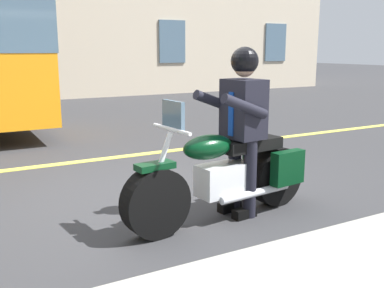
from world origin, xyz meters
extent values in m
plane|color=#333335|center=(0.00, 0.00, 0.00)|extent=(80.00, 80.00, 0.00)
cube|color=#E5DB4C|center=(0.00, -2.00, 0.01)|extent=(60.00, 0.16, 0.01)
cylinder|color=black|center=(0.29, 1.13, 0.33)|extent=(0.68, 0.27, 0.66)
cylinder|color=black|center=(-1.25, 0.96, 0.33)|extent=(0.68, 0.27, 0.66)
cube|color=silver|center=(-0.50, 1.04, 0.42)|extent=(0.59, 0.34, 0.32)
ellipsoid|color=black|center=(-0.31, 1.06, 0.78)|extent=(0.59, 0.34, 0.24)
cube|color=black|center=(-0.85, 1.00, 0.74)|extent=(0.73, 0.35, 0.12)
cube|color=black|center=(-1.22, 1.18, 0.48)|extent=(0.41, 0.16, 0.36)
cube|color=black|center=(-1.18, 0.75, 0.48)|extent=(0.41, 0.16, 0.36)
cylinder|color=silver|center=(0.27, 1.13, 0.60)|extent=(0.35, 0.09, 0.76)
cylinder|color=silver|center=(0.11, 1.11, 1.00)|extent=(0.10, 0.60, 0.04)
cube|color=black|center=(0.29, 1.13, 0.68)|extent=(0.38, 0.20, 0.06)
cylinder|color=silver|center=(-0.82, 1.17, 0.26)|extent=(0.90, 0.18, 0.08)
cube|color=slate|center=(0.09, 1.11, 1.12)|extent=(0.07, 0.32, 0.28)
cylinder|color=black|center=(-0.77, 1.13, 0.42)|extent=(0.14, 0.14, 0.84)
cube|color=black|center=(-0.71, 1.14, 0.05)|extent=(0.27, 0.14, 0.10)
cylinder|color=black|center=(-0.74, 0.89, 0.42)|extent=(0.14, 0.14, 0.84)
cube|color=black|center=(-0.68, 0.90, 0.05)|extent=(0.27, 0.14, 0.10)
cube|color=black|center=(-0.75, 1.01, 1.12)|extent=(0.36, 0.43, 0.60)
cube|color=navy|center=(-0.59, 1.03, 1.08)|extent=(0.03, 0.07, 0.44)
cylinder|color=black|center=(-0.60, 1.25, 1.18)|extent=(0.56, 0.16, 0.28)
cylinder|color=black|center=(-0.55, 0.82, 1.18)|extent=(0.56, 0.16, 0.28)
sphere|color=tan|center=(-0.75, 1.01, 1.55)|extent=(0.22, 0.22, 0.22)
sphere|color=black|center=(-0.75, 1.01, 1.60)|extent=(0.28, 0.28, 0.28)
cube|color=slate|center=(-10.92, -10.97, 2.00)|extent=(1.10, 0.06, 1.60)
cube|color=slate|center=(-5.89, -10.97, 2.00)|extent=(1.10, 0.06, 1.60)
cube|color=slate|center=(-0.85, -10.97, 2.00)|extent=(1.10, 0.06, 1.60)
camera|label=1|loc=(1.87, 4.69, 1.71)|focal=41.57mm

